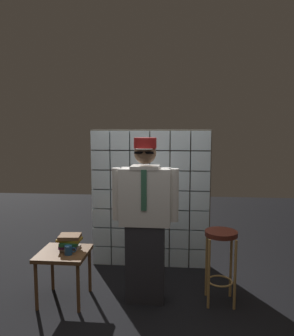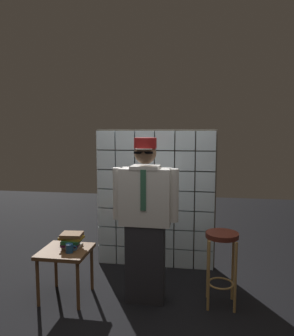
# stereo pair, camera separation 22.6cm
# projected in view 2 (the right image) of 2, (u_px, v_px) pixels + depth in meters

# --- Properties ---
(ground_plane) EXTENTS (12.00, 12.00, 0.00)m
(ground_plane) POSITION_uv_depth(u_px,v_px,m) (137.00, 319.00, 3.22)
(ground_plane) COLOR black
(glass_block_wall) EXTENTS (1.61, 0.10, 1.87)m
(glass_block_wall) POSITION_uv_depth(u_px,v_px,m) (155.00, 199.00, 4.38)
(glass_block_wall) COLOR silver
(glass_block_wall) RESTS_ON ground
(standing_person) EXTENTS (0.70, 0.30, 1.76)m
(standing_person) POSITION_uv_depth(u_px,v_px,m) (145.00, 218.00, 3.46)
(standing_person) COLOR #28282D
(standing_person) RESTS_ON ground
(bar_stool) EXTENTS (0.34, 0.34, 0.79)m
(bar_stool) POSITION_uv_depth(u_px,v_px,m) (222.00, 251.00, 3.41)
(bar_stool) COLOR #592319
(bar_stool) RESTS_ON ground
(side_table) EXTENTS (0.52, 0.52, 0.55)m
(side_table) POSITION_uv_depth(u_px,v_px,m) (66.00, 256.00, 3.57)
(side_table) COLOR brown
(side_table) RESTS_ON ground
(book_stack) EXTENTS (0.26, 0.23, 0.16)m
(book_stack) POSITION_uv_depth(u_px,v_px,m) (71.00, 240.00, 3.61)
(book_stack) COLOR gray
(book_stack) RESTS_ON side_table
(coffee_mug) EXTENTS (0.13, 0.08, 0.09)m
(coffee_mug) POSITION_uv_depth(u_px,v_px,m) (70.00, 248.00, 3.47)
(coffee_mug) COLOR navy
(coffee_mug) RESTS_ON side_table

